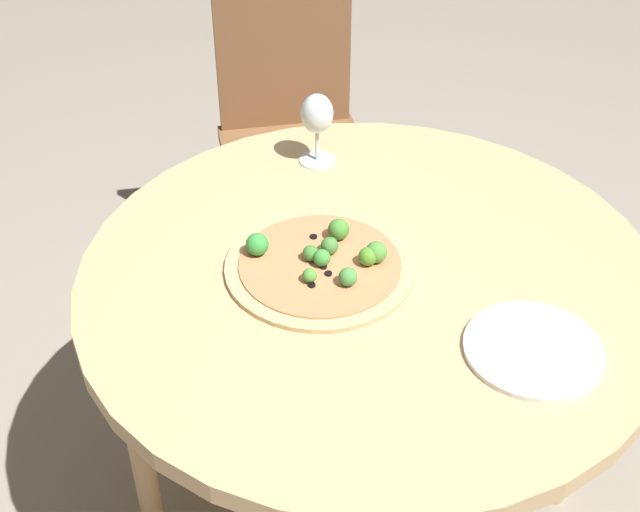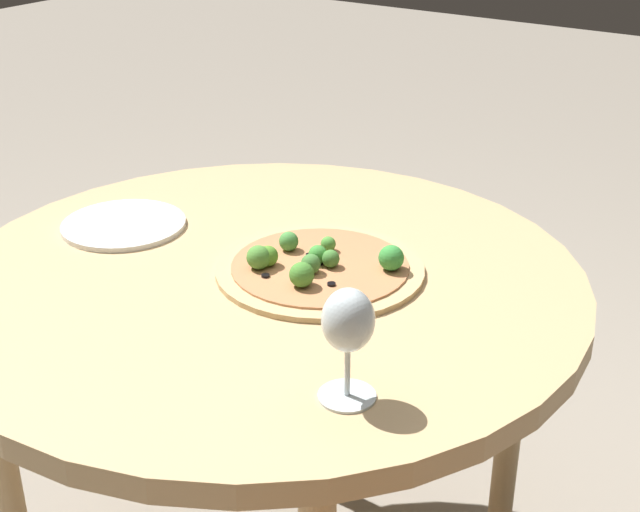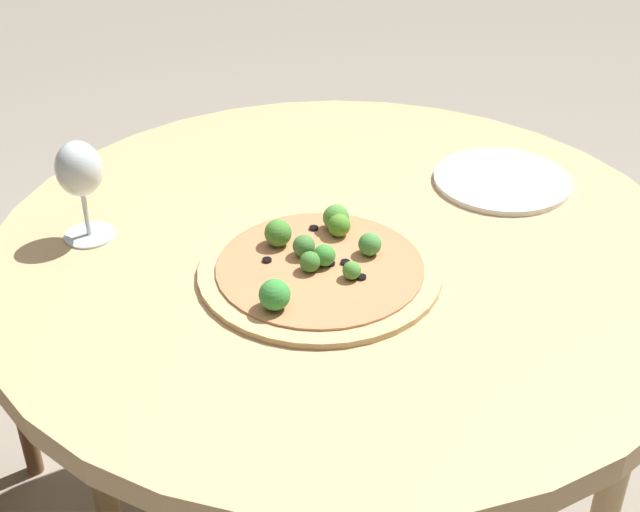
% 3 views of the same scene
% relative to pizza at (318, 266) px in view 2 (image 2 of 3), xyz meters
% --- Properties ---
extents(dining_table, '(1.09, 1.09, 0.76)m').
position_rel_pizza_xyz_m(dining_table, '(-0.05, 0.08, -0.08)').
color(dining_table, tan).
rests_on(dining_table, ground_plane).
extents(pizza, '(0.36, 0.36, 0.06)m').
position_rel_pizza_xyz_m(pizza, '(0.00, 0.00, 0.00)').
color(pizza, tan).
rests_on(pizza, dining_table).
extents(wine_glass, '(0.08, 0.08, 0.16)m').
position_rel_pizza_xyz_m(wine_glass, '(-0.28, -0.24, 0.10)').
color(wine_glass, silver).
rests_on(wine_glass, dining_table).
extents(plate_near, '(0.23, 0.23, 0.01)m').
position_rel_pizza_xyz_m(plate_near, '(-0.05, 0.41, -0.01)').
color(plate_near, white).
rests_on(plate_near, dining_table).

